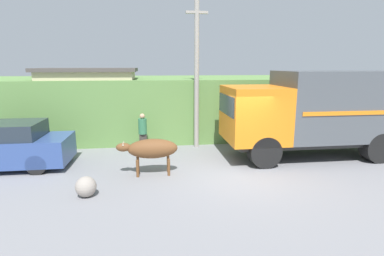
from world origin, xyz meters
The scene contains 9 objects.
ground_plane centered at (0.00, 0.00, 0.00)m, with size 60.00×60.00×0.00m, color gray.
hillside_embankment centered at (0.00, 6.90, 1.43)m, with size 32.00×6.29×2.86m.
building_backdrop centered at (-5.54, 5.32, 1.70)m, with size 4.34×2.70×3.37m.
cargo_truck centered at (3.58, 1.47, 1.83)m, with size 6.93×2.45×3.29m.
brown_cow centered at (-2.76, 0.30, 0.86)m, with size 1.95×0.63×1.19m.
parked_suv centered at (-7.83, 1.61, 0.78)m, with size 4.48×1.84×1.60m.
pedestrian_on_hill centered at (-3.11, 3.13, 0.86)m, with size 0.37×0.37×1.57m.
utility_pole centered at (-0.82, 3.50, 3.29)m, with size 0.90×0.20×6.33m.
roadside_rock centered at (-4.53, -1.16, 0.28)m, with size 0.56×0.56×0.56m.
Camera 1 is at (-2.69, -9.04, 3.49)m, focal length 28.00 mm.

